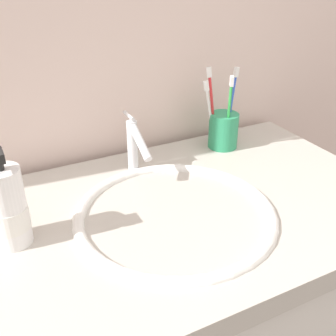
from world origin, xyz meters
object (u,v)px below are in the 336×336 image
toothbrush_cup (223,131)px  soap_dispenser (8,209)px  toothbrush_blue (232,101)px  faucet (135,144)px  toothbrush_green (229,109)px  toothbrush_red (212,103)px  toothbrush_white (210,110)px

toothbrush_cup → soap_dispenser: (-0.55, -0.16, 0.03)m
toothbrush_blue → soap_dispenser: bearing=-163.3°
faucet → toothbrush_cup: (0.26, 0.03, -0.03)m
faucet → toothbrush_blue: size_ratio=0.68×
toothbrush_cup → toothbrush_green: bearing=-100.8°
faucet → toothbrush_red: size_ratio=0.66×
toothbrush_red → faucet: bearing=-169.8°
faucet → toothbrush_green: bearing=0.1°
toothbrush_blue → toothbrush_green: bearing=-131.9°
toothbrush_red → toothbrush_green: 0.05m
faucet → toothbrush_green: (0.25, 0.00, 0.04)m
toothbrush_white → toothbrush_green: toothbrush_green is taller
toothbrush_white → soap_dispenser: 0.54m
toothbrush_blue → toothbrush_green: toothbrush_blue is taller
toothbrush_white → toothbrush_red: toothbrush_red is taller
toothbrush_green → toothbrush_white: bearing=130.8°
toothbrush_red → soap_dispenser: toothbrush_red is taller
toothbrush_cup → toothbrush_blue: size_ratio=0.46×
toothbrush_red → toothbrush_blue: 0.06m
toothbrush_blue → toothbrush_cup: bearing=-160.3°
soap_dispenser → toothbrush_green: bearing=14.3°
toothbrush_cup → toothbrush_red: toothbrush_red is taller
toothbrush_white → soap_dispenser: size_ratio=0.94×
toothbrush_cup → toothbrush_green: size_ratio=0.47×
toothbrush_blue → toothbrush_green: (-0.03, -0.03, -0.00)m
toothbrush_blue → faucet: bearing=-173.1°
toothbrush_cup → toothbrush_green: (-0.00, -0.02, 0.07)m
toothbrush_white → toothbrush_green: bearing=-49.2°
faucet → toothbrush_white: (0.22, 0.04, 0.03)m
faucet → toothbrush_red: (0.23, 0.04, 0.05)m
faucet → toothbrush_green: size_ratio=0.70×
toothbrush_green → toothbrush_red: bearing=120.8°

